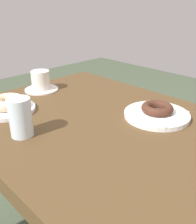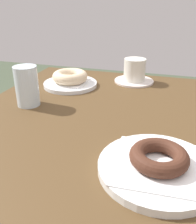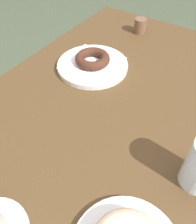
{
  "view_description": "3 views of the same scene",
  "coord_description": "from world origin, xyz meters",
  "px_view_note": "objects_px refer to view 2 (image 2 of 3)",
  "views": [
    {
      "loc": [
        0.53,
        -0.55,
        1.09
      ],
      "look_at": [
        -0.04,
        0.01,
        0.73
      ],
      "focal_mm": 41.21,
      "sensor_mm": 36.0,
      "label": 1
    },
    {
      "loc": [
        0.49,
        0.17,
        1.01
      ],
      "look_at": [
        -0.05,
        0.0,
        0.74
      ],
      "focal_mm": 40.37,
      "sensor_mm": 36.0,
      "label": 2
    },
    {
      "loc": [
        -0.42,
        -0.2,
        1.16
      ],
      "look_at": [
        -0.09,
        0.02,
        0.75
      ],
      "focal_mm": 38.01,
      "sensor_mm": 36.0,
      "label": 3
    }
  ],
  "objects_px": {
    "plate_chocolate_ring": "(158,168)",
    "coffee_cup": "(135,72)",
    "donut_chocolate_ring": "(159,157)",
    "water_glass": "(27,86)",
    "plate_sugar_ring": "(70,84)",
    "donut_sugar_ring": "(70,76)"
  },
  "relations": [
    {
      "from": "plate_chocolate_ring",
      "to": "donut_chocolate_ring",
      "type": "bearing_deg",
      "value": 0.0
    },
    {
      "from": "plate_sugar_ring",
      "to": "donut_chocolate_ring",
      "type": "height_order",
      "value": "donut_chocolate_ring"
    },
    {
      "from": "plate_sugar_ring",
      "to": "water_glass",
      "type": "height_order",
      "value": "water_glass"
    },
    {
      "from": "water_glass",
      "to": "donut_sugar_ring",
      "type": "bearing_deg",
      "value": 164.79
    },
    {
      "from": "donut_chocolate_ring",
      "to": "water_glass",
      "type": "relative_size",
      "value": 0.93
    },
    {
      "from": "plate_chocolate_ring",
      "to": "coffee_cup",
      "type": "relative_size",
      "value": 1.53
    },
    {
      "from": "donut_chocolate_ring",
      "to": "coffee_cup",
      "type": "relative_size",
      "value": 0.74
    },
    {
      "from": "water_glass",
      "to": "plate_sugar_ring",
      "type": "bearing_deg",
      "value": 164.79
    },
    {
      "from": "donut_sugar_ring",
      "to": "water_glass",
      "type": "xyz_separation_m",
      "value": [
        0.2,
        -0.05,
        0.02
      ]
    },
    {
      "from": "plate_sugar_ring",
      "to": "donut_chocolate_ring",
      "type": "distance_m",
      "value": 0.53
    },
    {
      "from": "plate_chocolate_ring",
      "to": "coffee_cup",
      "type": "distance_m",
      "value": 0.54
    },
    {
      "from": "plate_chocolate_ring",
      "to": "coffee_cup",
      "type": "xyz_separation_m",
      "value": [
        -0.52,
        -0.13,
        0.03
      ]
    },
    {
      "from": "donut_chocolate_ring",
      "to": "coffee_cup",
      "type": "distance_m",
      "value": 0.53
    },
    {
      "from": "donut_chocolate_ring",
      "to": "coffee_cup",
      "type": "height_order",
      "value": "coffee_cup"
    },
    {
      "from": "plate_sugar_ring",
      "to": "coffee_cup",
      "type": "height_order",
      "value": "coffee_cup"
    },
    {
      "from": "donut_sugar_ring",
      "to": "donut_chocolate_ring",
      "type": "height_order",
      "value": "donut_sugar_ring"
    },
    {
      "from": "plate_chocolate_ring",
      "to": "donut_chocolate_ring",
      "type": "height_order",
      "value": "donut_chocolate_ring"
    },
    {
      "from": "plate_chocolate_ring",
      "to": "donut_chocolate_ring",
      "type": "distance_m",
      "value": 0.03
    },
    {
      "from": "donut_sugar_ring",
      "to": "donut_chocolate_ring",
      "type": "distance_m",
      "value": 0.53
    },
    {
      "from": "donut_chocolate_ring",
      "to": "water_glass",
      "type": "bearing_deg",
      "value": -117.94
    },
    {
      "from": "plate_sugar_ring",
      "to": "donut_chocolate_ring",
      "type": "relative_size",
      "value": 1.76
    },
    {
      "from": "plate_sugar_ring",
      "to": "donut_sugar_ring",
      "type": "bearing_deg",
      "value": 0.0
    }
  ]
}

